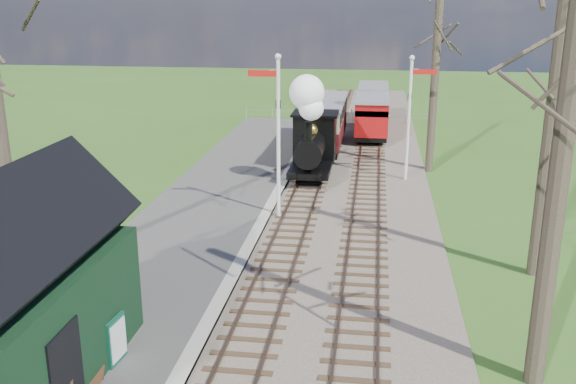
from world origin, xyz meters
name	(u,v)px	position (x,y,z in m)	size (l,w,h in m)	color
distant_hills	(360,215)	(1.40, 64.38, -16.21)	(114.40, 48.00, 22.02)	#385B23
ballast_bed	(340,178)	(1.30, 22.00, 0.05)	(8.00, 60.00, 0.10)	brown
track_near	(313,176)	(0.00, 22.00, 0.10)	(1.60, 60.00, 0.15)	brown
track_far	(368,178)	(2.60, 22.00, 0.10)	(1.60, 60.00, 0.15)	brown
platform	(193,231)	(-3.50, 14.00, 0.10)	(5.00, 44.00, 0.20)	#474442
coping_strip	(256,233)	(-1.20, 14.00, 0.10)	(0.40, 44.00, 0.21)	#B2AD9E
station_shed	(14,298)	(-4.30, 4.00, 2.27)	(3.25, 6.30, 4.78)	black
semaphore_near	(276,125)	(-0.77, 16.00, 3.62)	(1.22, 0.24, 6.22)	silver
semaphore_far	(411,109)	(4.37, 22.00, 3.35)	(1.22, 0.24, 5.72)	silver
bare_trees	(320,110)	(1.33, 10.10, 5.21)	(15.51, 22.39, 12.00)	#382D23
fence_line	(338,115)	(0.30, 36.00, 0.55)	(12.60, 0.08, 1.00)	slate
locomotive	(312,133)	(-0.01, 21.61, 2.21)	(1.93, 4.51, 4.83)	black
coach	(323,122)	(0.00, 27.67, 1.62)	(2.26, 7.73, 2.37)	black
red_carriage_a	(372,117)	(2.60, 30.72, 1.43)	(1.96, 4.84, 2.06)	black
red_carriage_b	(373,102)	(2.60, 36.22, 1.43)	(1.96, 4.84, 2.06)	black
sign_board	(117,340)	(-2.72, 5.20, 0.75)	(0.17, 0.75, 1.09)	#0F4732
bench	(83,381)	(-2.87, 3.78, 0.60)	(0.85, 1.57, 0.86)	#4D2D1B
person	(82,352)	(-3.21, 4.48, 0.84)	(0.46, 0.30, 1.27)	#1B2232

